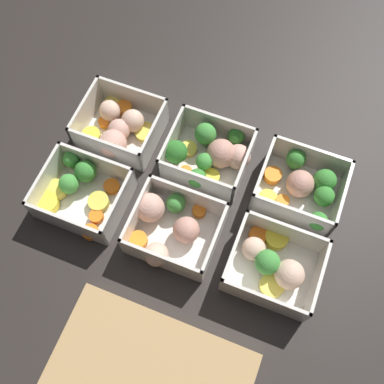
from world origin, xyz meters
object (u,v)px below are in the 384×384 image
Objects in this scene: container_near_center at (211,154)px; container_far_left at (273,264)px; container_near_right at (119,128)px; container_near_left at (303,187)px; container_far_center at (169,226)px; container_far_right at (80,190)px.

container_far_left is at bearing 137.81° from container_near_center.
container_near_center is at bearing -177.58° from container_near_right.
container_near_center is at bearing 0.13° from container_near_left.
container_near_left is at bearing -178.71° from container_near_right.
container_far_center is (0.02, 0.14, -0.00)m from container_near_center.
container_near_center is 1.00× the size of container_far_right.
container_near_left is at bearing -179.87° from container_near_center.
container_near_right is (0.17, 0.01, -0.00)m from container_near_center.
container_near_left is 0.93× the size of container_near_center.
container_near_right and container_far_right have the same top height.
container_near_center is (0.16, 0.00, 0.00)m from container_near_left.
container_far_right is (0.33, -0.00, -0.00)m from container_far_left.
container_near_right is 0.88× the size of container_far_center.
container_far_center and container_far_right have the same top height.
container_far_center is 1.05× the size of container_far_right.
container_far_right is at bearing -0.30° from container_far_left.
container_near_center is 1.08× the size of container_far_left.
container_far_right is at bearing 86.23° from container_near_right.
container_far_right is at bearing -1.25° from container_far_center.
container_near_center is 0.17m from container_near_right.
container_near_left is at bearing -157.63° from container_far_right.
container_far_center is (0.18, 0.14, -0.00)m from container_near_left.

